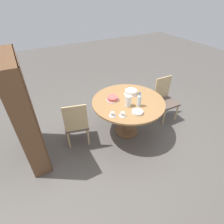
# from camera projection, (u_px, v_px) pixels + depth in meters

# --- Properties ---
(ground_plane) EXTENTS (14.00, 14.00, 0.00)m
(ground_plane) POSITION_uv_depth(u_px,v_px,m) (126.00, 131.00, 3.68)
(ground_plane) COLOR #56514C
(dining_table) EXTENTS (1.35, 1.35, 0.75)m
(dining_table) POSITION_uv_depth(u_px,v_px,m) (128.00, 107.00, 3.32)
(dining_table) COLOR brown
(dining_table) RESTS_ON ground_plane
(chair_a) EXTENTS (0.43, 0.43, 0.93)m
(chair_a) POSITION_uv_depth(u_px,v_px,m) (165.00, 99.00, 3.81)
(chair_a) COLOR tan
(chair_a) RESTS_ON ground_plane
(chair_b) EXTENTS (0.51, 0.51, 0.93)m
(chair_b) POSITION_uv_depth(u_px,v_px,m) (76.00, 123.00, 3.14)
(chair_b) COLOR tan
(chair_b) RESTS_ON ground_plane
(bookshelf) EXTENTS (1.02, 0.28, 1.79)m
(bookshelf) POSITION_uv_depth(u_px,v_px,m) (26.00, 113.00, 2.68)
(bookshelf) COLOR brown
(bookshelf) RESTS_ON ground_plane
(coffee_pot) EXTENTS (0.11, 0.11, 0.24)m
(coffee_pot) POSITION_uv_depth(u_px,v_px,m) (128.00, 100.00, 3.04)
(coffee_pot) COLOR white
(coffee_pot) RESTS_ON dining_table
(water_bottle) EXTENTS (0.07, 0.07, 0.27)m
(water_bottle) POSITION_uv_depth(u_px,v_px,m) (139.00, 101.00, 3.04)
(water_bottle) COLOR silver
(water_bottle) RESTS_ON dining_table
(cake_main) EXTENTS (0.27, 0.27, 0.08)m
(cake_main) POSITION_uv_depth(u_px,v_px,m) (131.00, 92.00, 3.42)
(cake_main) COLOR silver
(cake_main) RESTS_ON dining_table
(cake_second) EXTENTS (0.23, 0.23, 0.07)m
(cake_second) POSITION_uv_depth(u_px,v_px,m) (113.00, 98.00, 3.24)
(cake_second) COLOR silver
(cake_second) RESTS_ON dining_table
(cup_a) EXTENTS (0.12, 0.12, 0.07)m
(cup_a) POSITION_uv_depth(u_px,v_px,m) (123.00, 115.00, 2.85)
(cup_a) COLOR silver
(cup_a) RESTS_ON dining_table
(cup_b) EXTENTS (0.12, 0.12, 0.07)m
(cup_b) POSITION_uv_depth(u_px,v_px,m) (112.00, 114.00, 2.85)
(cup_b) COLOR silver
(cup_b) RESTS_ON dining_table
(plate_stack) EXTENTS (0.19, 0.19, 0.04)m
(plate_stack) POSITION_uv_depth(u_px,v_px,m) (137.00, 112.00, 2.92)
(plate_stack) COLOR white
(plate_stack) RESTS_ON dining_table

